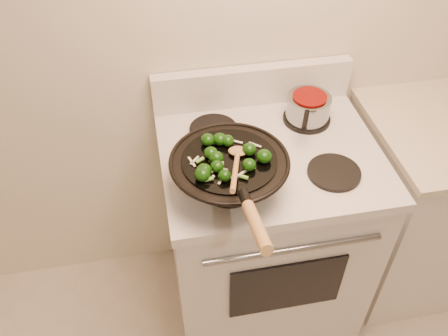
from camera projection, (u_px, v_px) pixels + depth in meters
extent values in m
plane|color=silver|center=(282.00, 6.00, 1.67)|extent=(3.50, 0.00, 3.50)
cube|color=silver|center=(263.00, 236.00, 2.01)|extent=(0.76, 0.64, 0.88)
cube|color=silver|center=(270.00, 156.00, 1.69)|extent=(0.78, 0.66, 0.04)
cube|color=silver|center=(252.00, 86.00, 1.84)|extent=(0.78, 0.05, 0.16)
cylinder|color=gray|center=(294.00, 250.00, 1.54)|extent=(0.60, 0.02, 0.02)
cube|color=black|center=(287.00, 287.00, 1.70)|extent=(0.42, 0.01, 0.28)
cylinder|color=black|center=(229.00, 187.00, 1.54)|extent=(0.18, 0.18, 0.01)
cylinder|color=black|center=(334.00, 172.00, 1.59)|extent=(0.18, 0.18, 0.01)
cylinder|color=black|center=(214.00, 130.00, 1.76)|extent=(0.18, 0.18, 0.01)
cylinder|color=black|center=(307.00, 119.00, 1.81)|extent=(0.18, 0.18, 0.01)
torus|color=black|center=(229.00, 161.00, 1.47)|extent=(0.38, 0.38, 0.01)
cylinder|color=black|center=(229.00, 160.00, 1.46)|extent=(0.30, 0.30, 0.01)
cylinder|color=black|center=(245.00, 198.00, 1.28)|extent=(0.03, 0.06, 0.04)
cylinder|color=#B27E46|center=(257.00, 226.00, 1.16)|extent=(0.03, 0.20, 0.08)
ellipsoid|color=#0F3508|center=(204.00, 170.00, 1.40)|extent=(0.05, 0.05, 0.04)
cylinder|color=#468630|center=(209.00, 173.00, 1.41)|extent=(0.01, 0.02, 0.02)
ellipsoid|color=#0F3508|center=(225.00, 176.00, 1.39)|extent=(0.04, 0.04, 0.03)
ellipsoid|color=#0F3508|center=(264.00, 156.00, 1.44)|extent=(0.05, 0.05, 0.04)
ellipsoid|color=#0F3508|center=(249.00, 165.00, 1.42)|extent=(0.04, 0.04, 0.04)
cylinder|color=#468630|center=(253.00, 167.00, 1.43)|extent=(0.02, 0.02, 0.02)
ellipsoid|color=#0F3508|center=(216.00, 157.00, 1.44)|extent=(0.05, 0.05, 0.04)
ellipsoid|color=#0F3508|center=(249.00, 149.00, 1.47)|extent=(0.04, 0.04, 0.04)
ellipsoid|color=#0F3508|center=(202.00, 174.00, 1.39)|extent=(0.05, 0.05, 0.04)
cylinder|color=#468630|center=(207.00, 177.00, 1.40)|extent=(0.01, 0.02, 0.02)
ellipsoid|color=#0F3508|center=(228.00, 141.00, 1.50)|extent=(0.04, 0.04, 0.04)
ellipsoid|color=#0F3508|center=(211.00, 153.00, 1.46)|extent=(0.04, 0.04, 0.04)
ellipsoid|color=#0F3508|center=(217.00, 166.00, 1.42)|extent=(0.04, 0.04, 0.03)
cylinder|color=#468630|center=(221.00, 168.00, 1.42)|extent=(0.02, 0.02, 0.02)
ellipsoid|color=#0F3508|center=(208.00, 140.00, 1.50)|extent=(0.05, 0.05, 0.04)
ellipsoid|color=#0F3508|center=(220.00, 139.00, 1.50)|extent=(0.04, 0.04, 0.04)
cube|color=white|center=(248.00, 150.00, 1.49)|extent=(0.02, 0.05, 0.00)
cube|color=white|center=(192.00, 162.00, 1.45)|extent=(0.02, 0.05, 0.00)
cube|color=white|center=(222.00, 168.00, 1.43)|extent=(0.02, 0.04, 0.00)
cube|color=white|center=(236.00, 141.00, 1.52)|extent=(0.04, 0.03, 0.00)
cube|color=white|center=(216.00, 162.00, 1.45)|extent=(0.05, 0.02, 0.00)
cube|color=white|center=(255.00, 145.00, 1.51)|extent=(0.04, 0.03, 0.00)
cube|color=white|center=(243.00, 173.00, 1.41)|extent=(0.05, 0.03, 0.00)
cube|color=white|center=(195.00, 160.00, 1.45)|extent=(0.03, 0.03, 0.00)
cube|color=white|center=(231.00, 177.00, 1.40)|extent=(0.04, 0.02, 0.00)
cube|color=white|center=(221.00, 180.00, 1.39)|extent=(0.03, 0.04, 0.00)
cube|color=white|center=(221.00, 169.00, 1.43)|extent=(0.04, 0.03, 0.00)
cylinder|color=#63AC37|center=(200.00, 160.00, 1.45)|extent=(0.02, 0.02, 0.01)
cylinder|color=#63AC37|center=(215.00, 161.00, 1.44)|extent=(0.02, 0.02, 0.02)
cylinder|color=#63AC37|center=(209.00, 179.00, 1.39)|extent=(0.02, 0.02, 0.01)
cylinder|color=#63AC37|center=(240.00, 152.00, 1.47)|extent=(0.03, 0.02, 0.02)
cylinder|color=#63AC37|center=(205.00, 171.00, 1.41)|extent=(0.02, 0.01, 0.01)
cylinder|color=#63AC37|center=(244.00, 177.00, 1.39)|extent=(0.02, 0.03, 0.01)
cylinder|color=#63AC37|center=(214.00, 154.00, 1.47)|extent=(0.03, 0.02, 0.02)
sphere|color=beige|center=(213.00, 177.00, 1.40)|extent=(0.01, 0.01, 0.01)
sphere|color=beige|center=(212.00, 172.00, 1.42)|extent=(0.01, 0.01, 0.01)
sphere|color=beige|center=(235.00, 179.00, 1.39)|extent=(0.01, 0.01, 0.01)
sphere|color=beige|center=(233.00, 153.00, 1.48)|extent=(0.01, 0.01, 0.01)
ellipsoid|color=#B27E46|center=(238.00, 151.00, 1.47)|extent=(0.07, 0.06, 0.02)
cylinder|color=#B27E46|center=(235.00, 170.00, 1.36)|extent=(0.08, 0.24, 0.09)
cylinder|color=gray|center=(308.00, 107.00, 1.77)|extent=(0.16, 0.16, 0.09)
cylinder|color=#640804|center=(310.00, 97.00, 1.74)|extent=(0.13, 0.13, 0.01)
cylinder|color=black|center=(306.00, 120.00, 1.65)|extent=(0.06, 0.10, 0.02)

